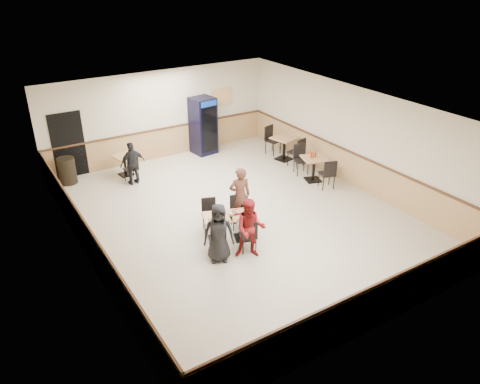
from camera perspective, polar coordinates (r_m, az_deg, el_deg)
ground at (r=12.65m, az=-0.23°, el=-2.94°), size 10.00×10.00×0.00m
room_shell at (r=15.20m, az=0.40°, el=4.74°), size 10.00×10.00×10.00m
main_table at (r=11.40m, az=-1.21°, el=-3.87°), size 1.42×1.04×0.69m
main_chairs at (r=11.41m, az=-1.44°, el=-3.98°), size 1.58×1.80×0.87m
diner_woman_left at (r=10.55m, az=-2.61°, el=-5.00°), size 0.83×0.72×1.42m
diner_woman_right at (r=10.67m, az=1.28°, el=-4.49°), size 0.89×0.83×1.46m
diner_man_opposite at (r=11.99m, az=-0.01°, el=-0.46°), size 0.65×0.52×1.57m
lone_diner at (r=14.56m, az=-12.96°, el=3.42°), size 0.82×0.40×1.35m
tabletop_clutter at (r=11.25m, az=-0.72°, el=-2.83°), size 1.09×0.67×0.12m
side_table_near at (r=14.64m, az=8.99°, el=3.21°), size 0.90×0.90×0.76m
side_table_near_chair_south at (r=14.24m, az=10.56°, el=2.28°), size 0.56×0.56×0.97m
side_table_near_chair_north at (r=15.07m, az=7.49°, el=3.92°), size 0.56×0.56×0.97m
side_table_far at (r=16.10m, az=5.41°, el=5.75°), size 0.92×0.92×0.81m
side_table_far_chair_south at (r=15.64m, az=6.83°, el=4.93°), size 0.58×0.58×1.02m
side_table_far_chair_north at (r=16.60m, az=4.07°, el=6.35°), size 0.58×0.58×1.02m
condiment_caddy at (r=14.52m, az=8.86°, el=4.50°), size 0.23×0.06×0.20m
back_table at (r=15.32m, az=-13.87°, el=3.59°), size 0.72×0.72×0.68m
back_table_chair_lone at (r=14.85m, az=-13.17°, el=2.84°), size 0.46×0.46×0.86m
pepsi_cooler at (r=16.55m, az=-4.50°, el=8.06°), size 0.84×0.84×1.99m
trash_bin at (r=15.28m, az=-20.32°, el=2.45°), size 0.52×0.52×0.83m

